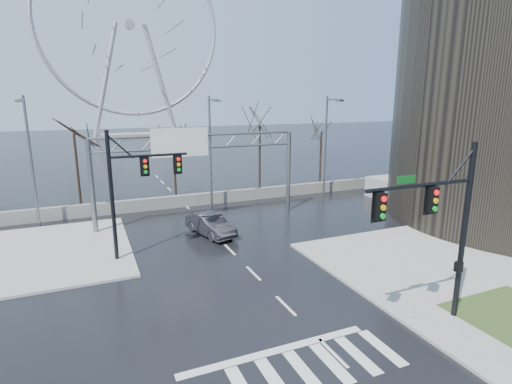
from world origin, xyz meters
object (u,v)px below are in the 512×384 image
sign_gantry (194,158)px  ferris_wheel (130,32)px  signal_mast_near (443,219)px  car (210,224)px  signal_mast_far (131,183)px

sign_gantry → ferris_wheel: 82.91m
signal_mast_near → car: (-5.42, 15.45, -4.08)m
signal_mast_near → sign_gantry: signal_mast_near is taller
signal_mast_near → signal_mast_far: size_ratio=1.00×
signal_mast_far → car: size_ratio=1.67×
signal_mast_far → car: 7.32m
signal_mast_far → ferris_wheel: bearing=82.8°
ferris_wheel → car: bearing=-93.6°
car → sign_gantry: bearing=76.8°
ferris_wheel → car: (-5.28, -83.59, -25.35)m
ferris_wheel → car: ferris_wheel is taller
ferris_wheel → car: size_ratio=10.64×
signal_mast_near → sign_gantry: bearing=106.2°
sign_gantry → car: (0.09, -3.55, -4.39)m
signal_mast_far → ferris_wheel: size_ratio=0.16×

